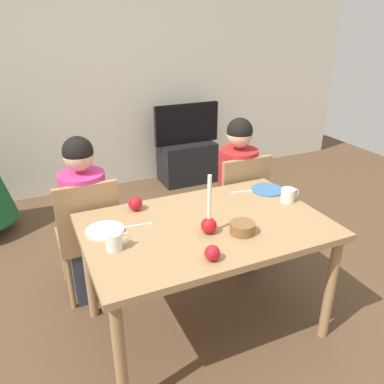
{
  "coord_description": "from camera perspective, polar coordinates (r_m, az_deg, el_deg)",
  "views": [
    {
      "loc": [
        -0.89,
        -1.76,
        1.84
      ],
      "look_at": [
        0.0,
        0.2,
        0.87
      ],
      "focal_mm": 36.37,
      "sensor_mm": 36.0,
      "label": 1
    }
  ],
  "objects": [
    {
      "name": "ground_plane",
      "position": [
        2.7,
        1.85,
        -18.77
      ],
      "size": [
        7.68,
        7.68,
        0.0
      ],
      "primitive_type": "plane",
      "color": "brown"
    },
    {
      "name": "back_wall",
      "position": [
        4.48,
        -13.3,
        16.75
      ],
      "size": [
        6.4,
        0.1,
        2.6
      ],
      "primitive_type": "cube",
      "color": "beige",
      "rests_on": "ground"
    },
    {
      "name": "dining_table",
      "position": [
        2.29,
        2.07,
        -6.51
      ],
      "size": [
        1.4,
        0.9,
        0.75
      ],
      "color": "#99754C",
      "rests_on": "ground"
    },
    {
      "name": "chair_left",
      "position": [
        2.73,
        -14.92,
        -5.72
      ],
      "size": [
        0.4,
        0.4,
        0.9
      ],
      "color": "#99754C",
      "rests_on": "ground"
    },
    {
      "name": "chair_right",
      "position": [
        3.09,
        6.8,
        -1.38
      ],
      "size": [
        0.4,
        0.4,
        0.9
      ],
      "color": "#99754C",
      "rests_on": "ground"
    },
    {
      "name": "person_left_child",
      "position": [
        2.73,
        -15.17,
        -4.36
      ],
      "size": [
        0.3,
        0.3,
        1.17
      ],
      "color": "#33384C",
      "rests_on": "ground"
    },
    {
      "name": "person_right_child",
      "position": [
        3.09,
        6.55,
        -0.18
      ],
      "size": [
        0.3,
        0.3,
        1.17
      ],
      "color": "#33384C",
      "rests_on": "ground"
    },
    {
      "name": "tv_stand",
      "position": [
        4.71,
        -0.73,
        4.42
      ],
      "size": [
        0.64,
        0.4,
        0.48
      ],
      "primitive_type": "cube",
      "color": "black",
      "rests_on": "ground"
    },
    {
      "name": "tv",
      "position": [
        4.57,
        -0.77,
        9.97
      ],
      "size": [
        0.79,
        0.05,
        0.46
      ],
      "color": "black",
      "rests_on": "tv_stand"
    },
    {
      "name": "candle_centerpiece",
      "position": [
        2.13,
        2.49,
        -4.35
      ],
      "size": [
        0.09,
        0.09,
        0.34
      ],
      "color": "red",
      "rests_on": "dining_table"
    },
    {
      "name": "plate_left",
      "position": [
        2.23,
        -12.65,
        -5.5
      ],
      "size": [
        0.21,
        0.21,
        0.01
      ],
      "primitive_type": "cylinder",
      "color": "white",
      "rests_on": "dining_table"
    },
    {
      "name": "plate_right",
      "position": [
        2.72,
        11.02,
        0.33
      ],
      "size": [
        0.22,
        0.22,
        0.01
      ],
      "primitive_type": "cylinder",
      "color": "teal",
      "rests_on": "dining_table"
    },
    {
      "name": "mug_left",
      "position": [
        2.04,
        -11.29,
        -7.06
      ],
      "size": [
        0.13,
        0.09,
        0.09
      ],
      "color": "silver",
      "rests_on": "dining_table"
    },
    {
      "name": "mug_right",
      "position": [
        2.58,
        13.95,
        -0.42
      ],
      "size": [
        0.13,
        0.09,
        0.09
      ],
      "color": "silver",
      "rests_on": "dining_table"
    },
    {
      "name": "fork_left",
      "position": [
        2.25,
        -8.06,
        -4.91
      ],
      "size": [
        0.18,
        0.03,
        0.01
      ],
      "primitive_type": "cube",
      "rotation": [
        0.0,
        0.0,
        -0.09
      ],
      "color": "silver",
      "rests_on": "dining_table"
    },
    {
      "name": "fork_right",
      "position": [
        2.67,
        7.61,
        0.07
      ],
      "size": [
        0.18,
        0.05,
        0.01
      ],
      "primitive_type": "cube",
      "rotation": [
        0.0,
        0.0,
        -0.2
      ],
      "color": "silver",
      "rests_on": "dining_table"
    },
    {
      "name": "bowl_walnuts",
      "position": [
        2.17,
        7.4,
        -5.25
      ],
      "size": [
        0.14,
        0.14,
        0.06
      ],
      "primitive_type": "cylinder",
      "color": "brown",
      "rests_on": "dining_table"
    },
    {
      "name": "apple_near_candle",
      "position": [
        1.92,
        3.0,
        -8.92
      ],
      "size": [
        0.08,
        0.08,
        0.08
      ],
      "primitive_type": "sphere",
      "color": "#AB1422",
      "rests_on": "dining_table"
    },
    {
      "name": "apple_by_left_plate",
      "position": [
        2.41,
        -8.32,
        -1.7
      ],
      "size": [
        0.09,
        0.09,
        0.09
      ],
      "primitive_type": "sphere",
      "color": "#B3121F",
      "rests_on": "dining_table"
    }
  ]
}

